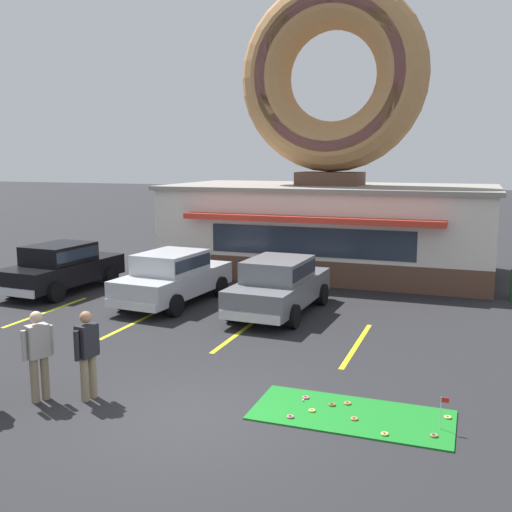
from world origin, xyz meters
TOP-DOWN VIEW (x-y plane):
  - ground_plane at (0.00, 0.00)m, footprint 160.00×160.00m
  - donut_shop_building at (-0.90, 13.94)m, footprint 12.30×6.75m
  - putting_mat at (2.58, 1.00)m, footprint 3.43×1.58m
  - mini_donut_near_left at (1.90, 0.87)m, footprint 0.13×0.13m
  - mini_donut_near_right at (2.66, 0.80)m, footprint 0.13×0.13m
  - mini_donut_mid_left at (1.65, 1.39)m, footprint 0.13×0.13m
  - mini_donut_mid_centre at (4.15, 1.40)m, footprint 0.13×0.13m
  - mini_donut_mid_right at (2.42, 1.40)m, footprint 0.13×0.13m
  - mini_donut_far_left at (3.97, 0.62)m, footprint 0.13×0.13m
  - mini_donut_far_centre at (1.62, 0.50)m, footprint 0.13×0.13m
  - mini_donut_far_right at (3.22, 0.40)m, footprint 0.13×0.13m
  - mini_donut_extra at (2.18, 1.24)m, footprint 0.13×0.13m
  - golf_ball at (1.64, 1.25)m, footprint 0.04×0.04m
  - putting_flag_pin at (4.08, 0.94)m, footprint 0.13×0.01m
  - car_black at (-8.38, 7.37)m, footprint 2.17×4.65m
  - car_silver at (-4.14, 7.16)m, footprint 2.22×4.67m
  - car_grey at (-0.74, 7.15)m, footprint 2.10×4.62m
  - pedestrian_hooded_kid at (-2.92, -0.30)m, footprint 0.38×0.55m
  - pedestrian_beanie_man at (-2.13, 0.06)m, footprint 0.30×0.59m
  - parking_stripe_far_left at (-7.08, 5.00)m, footprint 0.12×3.60m
  - parking_stripe_left at (-4.08, 5.00)m, footprint 0.12×3.60m
  - parking_stripe_mid_left at (-1.08, 5.00)m, footprint 0.12×3.60m
  - parking_stripe_centre at (1.92, 5.00)m, footprint 0.12×3.60m

SIDE VIEW (x-z plane):
  - ground_plane at x=0.00m, z-range 0.00..0.00m
  - parking_stripe_far_left at x=-7.08m, z-range 0.00..0.01m
  - parking_stripe_left at x=-4.08m, z-range 0.00..0.01m
  - parking_stripe_mid_left at x=-1.08m, z-range 0.00..0.01m
  - parking_stripe_centre at x=1.92m, z-range 0.00..0.01m
  - putting_mat at x=2.58m, z-range 0.00..0.03m
  - mini_donut_near_left at x=1.90m, z-range 0.03..0.07m
  - mini_donut_near_right at x=2.66m, z-range 0.03..0.07m
  - mini_donut_mid_left at x=1.65m, z-range 0.03..0.07m
  - mini_donut_mid_centre at x=4.15m, z-range 0.03..0.07m
  - mini_donut_mid_right at x=2.42m, z-range 0.03..0.07m
  - mini_donut_far_left at x=3.97m, z-range 0.03..0.07m
  - mini_donut_far_centre at x=1.62m, z-range 0.03..0.07m
  - mini_donut_far_right at x=3.22m, z-range 0.03..0.07m
  - mini_donut_extra at x=2.18m, z-range 0.03..0.07m
  - golf_ball at x=1.64m, z-range 0.03..0.07m
  - putting_flag_pin at x=4.08m, z-range 0.16..0.71m
  - car_black at x=-8.38m, z-range 0.07..1.67m
  - car_silver at x=-4.14m, z-range 0.07..1.67m
  - car_grey at x=-0.74m, z-range 0.07..1.67m
  - pedestrian_beanie_man at x=-2.13m, z-range 0.09..1.76m
  - pedestrian_hooded_kid at x=-2.92m, z-range 0.09..1.78m
  - donut_shop_building at x=-0.90m, z-range -1.74..9.22m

